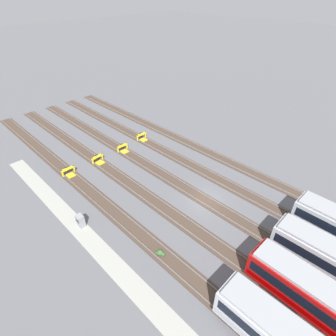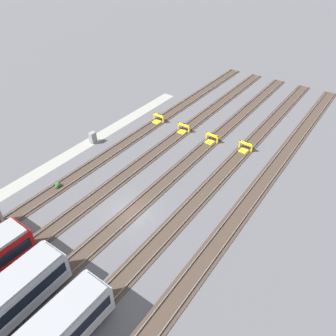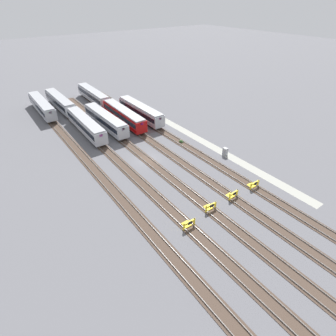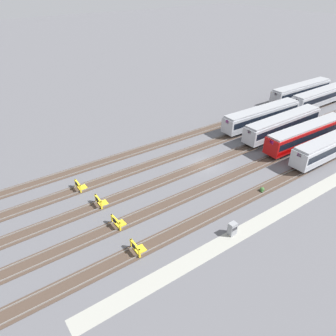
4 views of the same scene
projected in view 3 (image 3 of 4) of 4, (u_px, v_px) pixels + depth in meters
ground_plane at (147, 160)px, 51.08m from camera, size 400.00×400.00×0.00m
service_walkway at (201, 140)px, 57.99m from camera, size 54.00×2.00×0.01m
rail_track_nearest at (186, 146)px, 55.82m from camera, size 90.00×2.23×0.21m
rail_track_near_inner at (167, 152)px, 53.44m from camera, size 90.00×2.24×0.21m
rail_track_middle at (147, 160)px, 51.06m from camera, size 90.00×2.24×0.21m
rail_track_far_inner at (125, 168)px, 48.68m from camera, size 90.00×2.23×0.21m
rail_track_farthest at (101, 177)px, 46.29m from camera, size 90.00×2.23×0.21m
subway_car_front_row_leftmost at (140, 111)px, 67.02m from camera, size 18.01×2.93×3.70m
subway_car_front_row_left_inner at (105, 120)px, 62.25m from camera, size 18.03×3.04×3.70m
subway_car_front_row_centre at (124, 115)px, 64.65m from camera, size 18.06×3.24×3.70m
subway_car_front_row_right_inner at (42, 106)px, 70.15m from camera, size 18.02×2.97×3.70m
subway_car_front_row_rightmost at (60, 102)px, 72.79m from camera, size 18.03×3.02×3.70m
subway_car_back_row_leftmost at (86, 125)px, 59.86m from camera, size 18.04×3.12×3.70m
subway_car_back_row_centre at (93, 95)px, 77.45m from camera, size 18.03×3.03×3.70m
bumper_stop_nearest_track at (253, 184)px, 43.62m from camera, size 1.36×2.01×1.22m
bumper_stop_near_inner_track at (232, 195)px, 41.40m from camera, size 1.38×2.01×1.22m
bumper_stop_middle_track at (210, 207)px, 39.07m from camera, size 1.38×2.01×1.22m
bumper_stop_far_inner_track at (188, 224)px, 36.16m from camera, size 1.36×2.01×1.22m
electrical_cabinet at (225, 152)px, 52.19m from camera, size 0.90×0.73×1.60m
weed_clump at (181, 141)px, 56.99m from camera, size 0.92×0.70×0.64m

